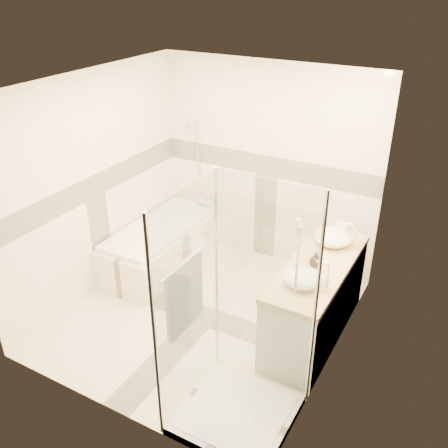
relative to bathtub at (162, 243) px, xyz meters
The scene contains 12 objects.
room 1.57m from the bathtub, 30.53° to the right, with size 2.82×3.02×2.52m.
bathtub is the anchor object (origin of this frame).
vanity 2.18m from the bathtub, ahead, with size 0.58×1.62×0.85m.
shower_enclosure 2.47m from the bathtub, 41.10° to the right, with size 0.96×0.93×2.04m.
vessel_sink_near 2.22m from the bathtub, ahead, with size 0.39×0.39×0.16m, color white.
vessel_sink_far 2.34m from the bathtub, 19.39° to the right, with size 0.36×0.36×0.14m, color white.
faucet_near 2.45m from the bathtub, ahead, with size 0.12×0.03×0.29m.
faucet_far 2.56m from the bathtub, 17.73° to the right, with size 0.12×0.03×0.30m.
amenity_bottle_a 2.25m from the bathtub, 10.19° to the right, with size 0.06×0.07×0.14m, color black.
amenity_bottle_b 2.26m from the bathtub, 10.83° to the right, with size 0.12×0.12×0.15m, color black.
folded_towels 2.24m from the bathtub, ahead, with size 0.15×0.25×0.08m, color silver.
rolled_towel 0.84m from the bathtub, 76.02° to the left, with size 0.09×0.09×0.19m, color silver.
Camera 1 is at (2.32, -3.72, 3.44)m, focal length 40.00 mm.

